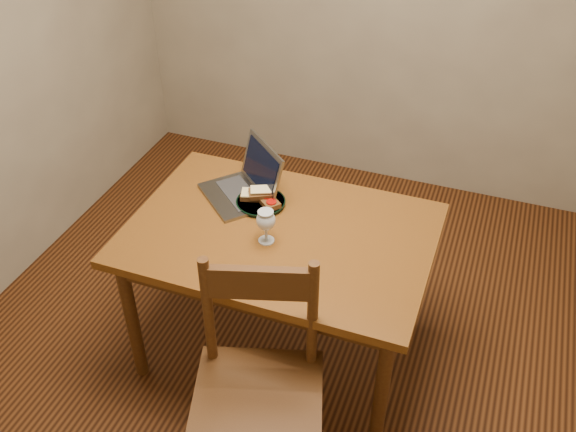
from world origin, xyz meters
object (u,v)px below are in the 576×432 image
(table, at_px, (280,246))
(milk_glass, at_px, (266,226))
(chair, at_px, (258,382))
(laptop, at_px, (247,182))
(plate, at_px, (261,202))

(table, bearing_deg, milk_glass, -110.06)
(chair, distance_m, laptop, 0.96)
(table, bearing_deg, chair, -76.30)
(chair, height_order, plate, chair)
(table, xyz_separation_m, plate, (-0.15, 0.15, 0.10))
(table, relative_size, laptop, 2.96)
(chair, height_order, laptop, laptop)
(milk_glass, bearing_deg, table, 69.94)
(table, height_order, milk_glass, milk_glass)
(chair, relative_size, milk_glass, 3.76)
(plate, relative_size, milk_glass, 1.44)
(chair, xyz_separation_m, milk_glass, (-0.18, 0.55, 0.27))
(chair, xyz_separation_m, laptop, (-0.40, 0.84, 0.25))
(plate, xyz_separation_m, milk_glass, (0.12, -0.23, 0.07))
(plate, relative_size, laptop, 0.51)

